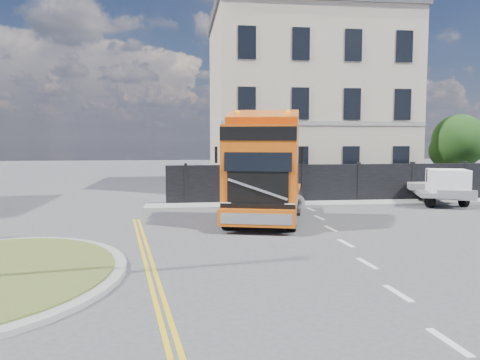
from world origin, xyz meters
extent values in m
plane|color=#424244|center=(0.00, 0.00, 0.00)|extent=(120.00, 120.00, 0.00)
cube|color=black|center=(6.00, 9.00, 1.00)|extent=(18.00, 0.25, 2.00)
cube|color=beige|center=(6.00, 16.50, 5.50)|extent=(12.00, 10.00, 11.00)
cube|color=#4B4B50|center=(6.00, 16.50, 11.25)|extent=(12.30, 10.30, 0.50)
cube|color=beige|center=(3.00, 16.50, 12.00)|extent=(0.80, 0.80, 1.60)
cube|color=beige|center=(9.00, 16.50, 12.00)|extent=(0.80, 0.80, 1.60)
cylinder|color=#382619|center=(14.50, 12.00, 1.20)|extent=(0.24, 0.24, 2.40)
sphere|color=black|center=(14.50, 12.00, 3.20)|extent=(3.20, 3.20, 3.20)
sphere|color=black|center=(14.00, 12.40, 2.60)|extent=(2.20, 2.20, 2.20)
cube|color=gray|center=(6.00, 8.10, 0.06)|extent=(20.00, 1.60, 0.12)
cube|color=black|center=(1.30, 4.72, 0.81)|extent=(4.34, 7.23, 0.48)
cube|color=#CF530E|center=(0.80, 2.91, 2.31)|extent=(3.33, 3.41, 3.01)
cube|color=#CF530E|center=(1.10, 4.00, 3.55)|extent=(2.85, 1.65, 1.51)
cube|color=black|center=(0.43, 1.58, 2.74)|extent=(2.30, 0.69, 1.13)
cube|color=#CF530E|center=(0.34, 1.25, 0.59)|extent=(2.69, 1.07, 0.59)
cylinder|color=black|center=(-0.55, 2.38, 0.56)|extent=(0.63, 1.17, 1.12)
cylinder|color=gray|center=(-0.55, 2.38, 0.56)|extent=(0.53, 0.70, 0.62)
cylinder|color=black|center=(1.69, 1.77, 0.56)|extent=(0.63, 1.17, 1.12)
cylinder|color=gray|center=(1.69, 1.77, 0.56)|extent=(0.53, 0.70, 0.62)
cylinder|color=black|center=(0.46, 6.07, 0.56)|extent=(0.63, 1.17, 1.12)
cylinder|color=gray|center=(0.46, 6.07, 0.56)|extent=(0.53, 0.70, 0.62)
cylinder|color=black|center=(2.70, 5.45, 0.56)|extent=(0.63, 1.17, 1.12)
cylinder|color=gray|center=(2.70, 5.45, 0.56)|extent=(0.53, 0.70, 0.62)
cylinder|color=black|center=(0.80, 7.31, 0.56)|extent=(0.63, 1.17, 1.12)
cylinder|color=gray|center=(0.80, 7.31, 0.56)|extent=(0.53, 0.70, 0.62)
cylinder|color=black|center=(3.04, 6.70, 0.56)|extent=(0.63, 1.17, 1.12)
cylinder|color=gray|center=(3.04, 6.70, 0.56)|extent=(0.53, 0.70, 0.62)
cube|color=slate|center=(10.55, 7.94, 0.65)|extent=(3.09, 4.76, 0.23)
cube|color=white|center=(10.55, 6.56, 1.25)|extent=(2.20, 2.14, 1.20)
cylinder|color=black|center=(9.67, 6.56, 0.32)|extent=(0.23, 0.65, 0.65)
cylinder|color=black|center=(11.43, 6.56, 0.32)|extent=(0.23, 0.65, 0.65)
cylinder|color=black|center=(9.67, 9.33, 0.32)|extent=(0.23, 0.65, 0.65)
cylinder|color=black|center=(11.43, 9.33, 0.32)|extent=(0.23, 0.65, 0.65)
camera|label=1|loc=(-2.21, -14.48, 3.30)|focal=35.00mm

